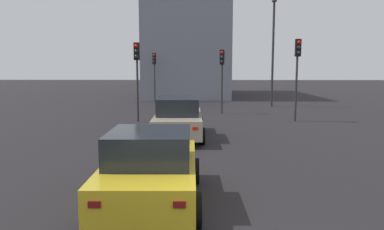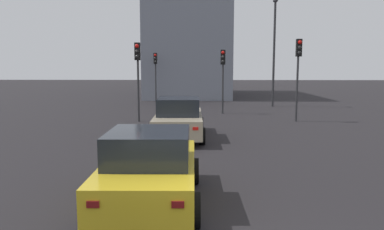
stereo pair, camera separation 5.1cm
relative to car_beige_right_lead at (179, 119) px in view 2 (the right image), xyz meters
The scene contains 8 objects.
car_beige_right_lead is the anchor object (origin of this frame).
car_yellow_right_second 7.37m from the car_beige_right_lead, behind, with size 4.11×2.14×1.58m.
traffic_light_near_left 7.93m from the car_beige_right_lead, 51.81° to the right, with size 0.32×0.30×4.32m.
traffic_light_near_right 5.46m from the car_beige_right_lead, 28.74° to the left, with size 0.32×0.29×4.12m.
traffic_light_far_left 16.07m from the car_beige_right_lead, 10.44° to the left, with size 0.32×0.28×4.03m.
traffic_light_far_right 8.52m from the car_beige_right_lead, 15.58° to the right, with size 0.33×0.31×3.92m.
street_lamp_kerbside 14.20m from the car_beige_right_lead, 26.57° to the right, with size 0.56×0.36×7.68m.
building_facade_left 24.56m from the car_beige_right_lead, ahead, with size 14.60×7.84×12.48m, color gray.
Camera 2 is at (-4.66, 0.73, 2.86)m, focal length 34.60 mm.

